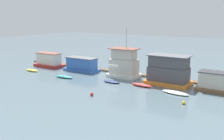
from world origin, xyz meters
TOP-DOWN VIEW (x-y plane):
  - ground_plane at (0.00, 0.00)m, footprint 200.00×200.00m
  - dock_walkway at (0.00, 3.20)m, footprint 51.00×1.54m
  - houseboat_red at (-17.61, 0.04)m, footprint 6.79×3.24m
  - houseboat_blue at (-8.35, 0.38)m, footprint 7.44×3.40m
  - houseboat_white at (1.65, 0.56)m, footprint 5.77×3.79m
  - houseboat_orange at (10.54, -0.16)m, footprint 7.28×4.14m
  - houseboat_brown at (18.79, 0.01)m, footprint 7.15×3.28m
  - dinghy_yellow at (-16.97, -5.37)m, footprint 3.54×1.16m
  - dinghy_teal at (-7.20, -6.14)m, footprint 3.83×1.44m
  - dinghy_navy at (2.02, -4.27)m, footprint 3.14×1.29m
  - dinghy_red at (7.44, -3.68)m, footprint 3.78×1.27m
  - dinghy_white at (13.30, -4.61)m, footprint 4.27×1.89m
  - mooring_post_near_left at (-11.00, 2.18)m, footprint 0.21×0.21m
  - mooring_post_far_right at (13.28, 2.18)m, footprint 0.22×0.22m
  - buoy_yellow at (15.67, -8.42)m, footprint 0.47×0.47m
  - buoy_red at (3.52, -11.92)m, footprint 0.49×0.49m

SIDE VIEW (x-z plane):
  - ground_plane at x=0.00m, z-range 0.00..0.00m
  - dock_walkway at x=0.00m, z-range 0.00..0.30m
  - dinghy_navy at x=2.02m, z-range 0.00..0.35m
  - dinghy_white at x=13.30m, z-range 0.00..0.37m
  - dinghy_yellow at x=-16.97m, z-range 0.00..0.39m
  - dinghy_teal at x=-7.20m, z-range 0.00..0.45m
  - buoy_yellow at x=15.67m, z-range 0.00..0.47m
  - dinghy_red at x=7.44m, z-range 0.00..0.49m
  - buoy_red at x=3.52m, z-range 0.00..0.49m
  - mooring_post_near_left at x=-11.00m, z-range 0.00..1.31m
  - mooring_post_far_right at x=13.28m, z-range 0.00..1.32m
  - houseboat_blue at x=-8.35m, z-range -0.11..2.75m
  - houseboat_brown at x=18.79m, z-range -2.13..4.94m
  - houseboat_red at x=-17.61m, z-range -0.15..2.99m
  - houseboat_orange at x=10.54m, z-range -0.18..4.78m
  - houseboat_white at x=1.65m, z-range -2.15..6.88m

